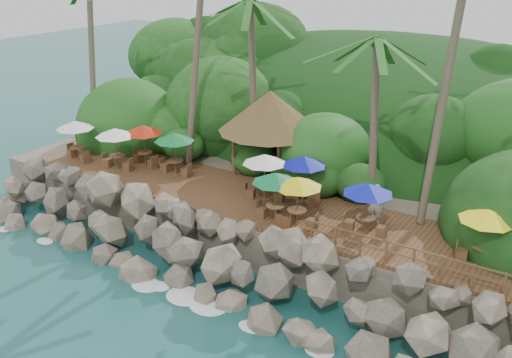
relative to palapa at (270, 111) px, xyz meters
The scene contains 11 objects.
ground 11.21m from the palapa, 81.60° to the right, with size 140.00×140.00×0.00m, color #19514F.
land_base 8.17m from the palapa, 77.83° to the left, with size 32.00×25.20×2.10m, color gray.
jungle_hill 15.22m from the palapa, 84.28° to the left, with size 44.80×28.00×15.40m, color #143811.
seawall 8.93m from the palapa, 79.41° to the right, with size 29.00×4.00×2.30m, color gray, non-canonical shape.
terrace 5.21m from the palapa, 68.17° to the right, with size 26.00×5.00×0.20m, color brown.
jungle_foliage 8.11m from the palapa, 75.70° to the left, with size 44.00×16.00×12.00m, color #143811, non-canonical shape.
foam_line 10.95m from the palapa, 81.33° to the right, with size 25.20×0.80×0.06m.
palapa is the anchor object (origin of this frame).
dining_clusters 4.27m from the palapa, 66.71° to the right, with size 25.78×4.75×2.36m.
railing 11.59m from the palapa, 31.40° to the right, with size 8.30×0.10×1.00m.
waiter 8.16m from the palapa, 20.44° to the right, with size 0.68×0.45×1.87m, color silver.
Camera 1 is at (14.29, -15.95, 14.04)m, focal length 40.85 mm.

